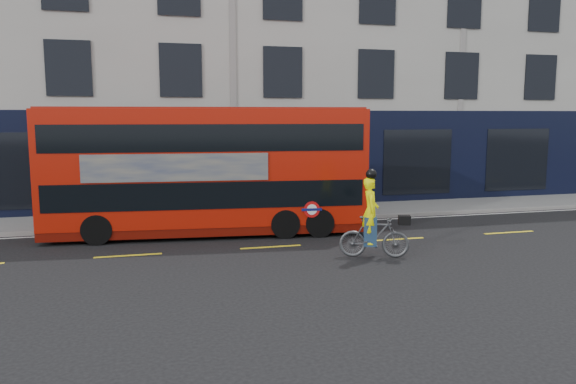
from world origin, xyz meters
name	(u,v)px	position (x,y,z in m)	size (l,w,h in m)	color
ground	(283,260)	(0.00, 0.00, 0.00)	(120.00, 120.00, 0.00)	black
pavement	(241,216)	(0.00, 6.50, 0.06)	(60.00, 3.00, 0.12)	gray
kerb	(248,223)	(0.00, 5.00, 0.07)	(60.00, 0.12, 0.13)	gray
building_terrace	(216,36)	(0.00, 12.94, 7.49)	(50.00, 10.07, 15.00)	#B2B0A8
road_edge_line	(250,226)	(0.00, 4.70, 0.00)	(58.00, 0.10, 0.01)	silver
lane_dashes	(271,247)	(0.00, 1.50, 0.00)	(58.00, 0.12, 0.01)	yellow
bus	(208,170)	(-1.51, 3.79, 2.08)	(10.24, 3.24, 4.06)	#AC1406
cyclist	(373,228)	(2.40, -0.36, 0.80)	(1.95, 1.13, 2.41)	#4B4E51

